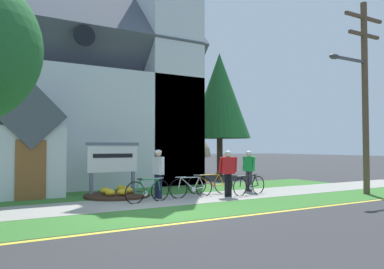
{
  "coord_description": "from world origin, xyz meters",
  "views": [
    {
      "loc": [
        -4.27,
        -9.41,
        1.84
      ],
      "look_at": [
        3.22,
        3.75,
        2.38
      ],
      "focal_mm": 33.77,
      "sensor_mm": 36.0,
      "label": 1
    }
  ],
  "objects_px": {
    "bicycle_black": "(249,185)",
    "utility_pole": "(363,87)",
    "church_sign": "(113,160)",
    "cyclist_in_blue_jersey": "(158,170)",
    "cyclist_in_green_jersey": "(228,170)",
    "bicycle_orange": "(210,184)",
    "bicycle_blue": "(192,187)",
    "bicycle_silver": "(148,191)",
    "roadside_conifer": "(220,96)",
    "cyclist_in_white_jersey": "(249,168)"
  },
  "relations": [
    {
      "from": "church_sign",
      "to": "cyclist_in_blue_jersey",
      "type": "height_order",
      "value": "church_sign"
    },
    {
      "from": "bicycle_blue",
      "to": "cyclist_in_white_jersey",
      "type": "height_order",
      "value": "cyclist_in_white_jersey"
    },
    {
      "from": "church_sign",
      "to": "utility_pole",
      "type": "bearing_deg",
      "value": -27.95
    },
    {
      "from": "cyclist_in_green_jersey",
      "to": "bicycle_silver",
      "type": "bearing_deg",
      "value": 175.24
    },
    {
      "from": "bicycle_orange",
      "to": "cyclist_in_blue_jersey",
      "type": "height_order",
      "value": "cyclist_in_blue_jersey"
    },
    {
      "from": "bicycle_blue",
      "to": "cyclist_in_green_jersey",
      "type": "distance_m",
      "value": 1.5
    },
    {
      "from": "cyclist_in_white_jersey",
      "to": "utility_pole",
      "type": "xyz_separation_m",
      "value": [
        3.4,
        -2.94,
        3.24
      ]
    },
    {
      "from": "bicycle_black",
      "to": "cyclist_in_green_jersey",
      "type": "height_order",
      "value": "cyclist_in_green_jersey"
    },
    {
      "from": "church_sign",
      "to": "bicycle_silver",
      "type": "xyz_separation_m",
      "value": [
        0.47,
        -2.34,
        -0.98
      ]
    },
    {
      "from": "bicycle_black",
      "to": "cyclist_in_white_jersey",
      "type": "distance_m",
      "value": 1.25
    },
    {
      "from": "bicycle_orange",
      "to": "cyclist_in_green_jersey",
      "type": "relative_size",
      "value": 0.98
    },
    {
      "from": "bicycle_silver",
      "to": "cyclist_in_green_jersey",
      "type": "relative_size",
      "value": 1.0
    },
    {
      "from": "cyclist_in_white_jersey",
      "to": "cyclist_in_blue_jersey",
      "type": "distance_m",
      "value": 4.18
    },
    {
      "from": "church_sign",
      "to": "cyclist_in_green_jersey",
      "type": "height_order",
      "value": "church_sign"
    },
    {
      "from": "bicycle_orange",
      "to": "cyclist_in_blue_jersey",
      "type": "xyz_separation_m",
      "value": [
        -2.38,
        -0.25,
        0.65
      ]
    },
    {
      "from": "cyclist_in_white_jersey",
      "to": "utility_pole",
      "type": "height_order",
      "value": "utility_pole"
    },
    {
      "from": "bicycle_blue",
      "to": "bicycle_orange",
      "type": "height_order",
      "value": "bicycle_orange"
    },
    {
      "from": "bicycle_orange",
      "to": "cyclist_in_blue_jersey",
      "type": "distance_m",
      "value": 2.48
    },
    {
      "from": "bicycle_blue",
      "to": "cyclist_in_green_jersey",
      "type": "relative_size",
      "value": 1.05
    },
    {
      "from": "bicycle_silver",
      "to": "bicycle_blue",
      "type": "distance_m",
      "value": 1.9
    },
    {
      "from": "cyclist_in_blue_jersey",
      "to": "roadside_conifer",
      "type": "distance_m",
      "value": 11.68
    },
    {
      "from": "bicycle_silver",
      "to": "cyclist_in_blue_jersey",
      "type": "bearing_deg",
      "value": 41.6
    },
    {
      "from": "bicycle_blue",
      "to": "utility_pole",
      "type": "distance_m",
      "value": 7.87
    },
    {
      "from": "cyclist_in_blue_jersey",
      "to": "bicycle_black",
      "type": "bearing_deg",
      "value": -12.17
    },
    {
      "from": "bicycle_blue",
      "to": "roadside_conifer",
      "type": "xyz_separation_m",
      "value": [
        6.57,
        7.87,
        4.83
      ]
    },
    {
      "from": "church_sign",
      "to": "roadside_conifer",
      "type": "height_order",
      "value": "roadside_conifer"
    },
    {
      "from": "bicycle_silver",
      "to": "cyclist_in_green_jersey",
      "type": "xyz_separation_m",
      "value": [
        3.1,
        -0.26,
        0.63
      ]
    },
    {
      "from": "bicycle_black",
      "to": "bicycle_orange",
      "type": "distance_m",
      "value": 1.53
    },
    {
      "from": "cyclist_in_white_jersey",
      "to": "roadside_conifer",
      "type": "distance_m",
      "value": 9.35
    },
    {
      "from": "bicycle_orange",
      "to": "cyclist_in_green_jersey",
      "type": "bearing_deg",
      "value": -85.57
    },
    {
      "from": "cyclist_in_green_jersey",
      "to": "cyclist_in_blue_jersey",
      "type": "relative_size",
      "value": 0.98
    },
    {
      "from": "cyclist_in_white_jersey",
      "to": "bicycle_black",
      "type": "bearing_deg",
      "value": -127.64
    },
    {
      "from": "bicycle_silver",
      "to": "utility_pole",
      "type": "distance_m",
      "value": 9.36
    },
    {
      "from": "bicycle_black",
      "to": "utility_pole",
      "type": "relative_size",
      "value": 0.23
    },
    {
      "from": "church_sign",
      "to": "cyclist_in_blue_jersey",
      "type": "relative_size",
      "value": 1.17
    },
    {
      "from": "cyclist_in_green_jersey",
      "to": "roadside_conifer",
      "type": "distance_m",
      "value": 10.84
    },
    {
      "from": "church_sign",
      "to": "utility_pole",
      "type": "xyz_separation_m",
      "value": [
        8.69,
        -4.61,
        2.88
      ]
    },
    {
      "from": "bicycle_blue",
      "to": "cyclist_in_white_jersey",
      "type": "relative_size",
      "value": 1.06
    },
    {
      "from": "cyclist_in_white_jersey",
      "to": "roadside_conifer",
      "type": "height_order",
      "value": "roadside_conifer"
    },
    {
      "from": "bicycle_black",
      "to": "utility_pole",
      "type": "bearing_deg",
      "value": -27.13
    },
    {
      "from": "church_sign",
      "to": "bicycle_silver",
      "type": "relative_size",
      "value": 1.19
    },
    {
      "from": "cyclist_in_green_jersey",
      "to": "utility_pole",
      "type": "xyz_separation_m",
      "value": [
        5.12,
        -2.02,
        3.23
      ]
    },
    {
      "from": "bicycle_black",
      "to": "cyclist_in_green_jersey",
      "type": "bearing_deg",
      "value": -176.4
    },
    {
      "from": "cyclist_in_blue_jersey",
      "to": "roadside_conifer",
      "type": "xyz_separation_m",
      "value": [
        7.8,
        7.62,
        4.16
      ]
    },
    {
      "from": "cyclist_in_white_jersey",
      "to": "bicycle_blue",
      "type": "bearing_deg",
      "value": -173.23
    },
    {
      "from": "bicycle_orange",
      "to": "church_sign",
      "type": "bearing_deg",
      "value": 156.5
    },
    {
      "from": "bicycle_silver",
      "to": "roadside_conifer",
      "type": "xyz_separation_m",
      "value": [
        8.44,
        8.19,
        4.82
      ]
    },
    {
      "from": "church_sign",
      "to": "cyclist_in_green_jersey",
      "type": "bearing_deg",
      "value": -36.02
    },
    {
      "from": "cyclist_in_white_jersey",
      "to": "roadside_conifer",
      "type": "relative_size",
      "value": 0.21
    },
    {
      "from": "cyclist_in_green_jersey",
      "to": "utility_pole",
      "type": "bearing_deg",
      "value": -21.49
    }
  ]
}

